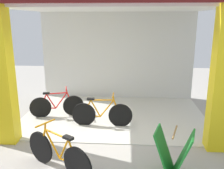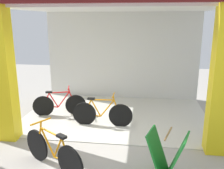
% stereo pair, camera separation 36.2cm
% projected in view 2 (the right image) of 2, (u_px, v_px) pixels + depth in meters
% --- Properties ---
extents(ground_plane, '(18.27, 18.27, 0.00)m').
position_uv_depth(ground_plane, '(107.00, 144.00, 5.52)').
color(ground_plane, '#9E9991').
rests_on(ground_plane, ground).
extents(shop_facade, '(5.34, 3.77, 3.62)m').
position_uv_depth(shop_facade, '(116.00, 48.00, 6.68)').
color(shop_facade, beige).
rests_on(shop_facade, ground).
extents(bicycle_inside_0, '(1.56, 0.43, 0.86)m').
position_uv_depth(bicycle_inside_0, '(102.00, 113.00, 6.38)').
color(bicycle_inside_0, black).
rests_on(bicycle_inside_0, ground).
extents(bicycle_inside_1, '(1.47, 0.48, 0.83)m').
position_uv_depth(bicycle_inside_1, '(59.00, 104.00, 7.09)').
color(bicycle_inside_1, black).
rests_on(bicycle_inside_1, ground).
extents(bicycle_parked_0, '(1.38, 0.89, 0.88)m').
position_uv_depth(bicycle_parked_0, '(53.00, 152.00, 4.52)').
color(bicycle_parked_0, black).
rests_on(bicycle_parked_0, ground).
extents(sandwich_board_sign, '(0.77, 0.69, 0.87)m').
position_uv_depth(sandwich_board_sign, '(167.00, 156.00, 4.24)').
color(sandwich_board_sign, '#197226').
rests_on(sandwich_board_sign, ground).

